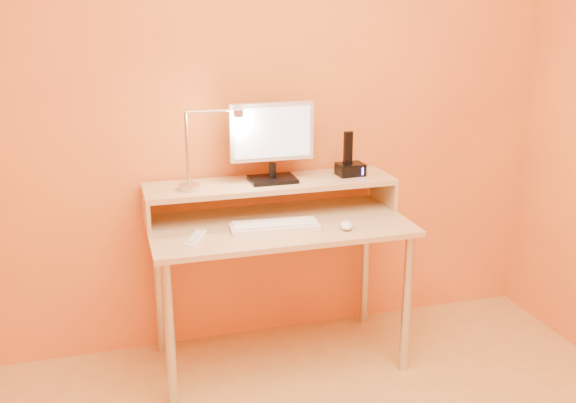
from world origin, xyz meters
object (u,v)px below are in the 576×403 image
object	(u,v)px
mouse	(346,225)
remote_control	(196,239)
monitor_panel	(272,132)
phone_dock	(350,169)
keyboard	(275,227)
lamp_base	(189,187)

from	to	relation	value
mouse	remote_control	world-z (taller)	mouse
remote_control	monitor_panel	bearing A→B (deg)	59.41
phone_dock	remote_control	world-z (taller)	phone_dock
phone_dock	keyboard	size ratio (longest dim) A/B	0.32
keyboard	mouse	xyz separation A→B (m)	(0.31, -0.09, 0.01)
keyboard	mouse	distance (m)	0.32
phone_dock	keyboard	bearing A→B (deg)	-156.73
remote_control	mouse	bearing A→B (deg)	21.86
lamp_base	phone_dock	world-z (taller)	phone_dock
keyboard	remote_control	bearing A→B (deg)	-168.00
lamp_base	mouse	distance (m)	0.74
phone_dock	remote_control	bearing A→B (deg)	-164.65
lamp_base	phone_dock	distance (m)	0.80
phone_dock	remote_control	xyz separation A→B (m)	(-0.81, -0.28, -0.18)
monitor_panel	phone_dock	size ratio (longest dim) A/B	3.08
lamp_base	mouse	bearing A→B (deg)	-22.99
monitor_panel	lamp_base	xyz separation A→B (m)	(-0.40, -0.04, -0.23)
monitor_panel	keyboard	distance (m)	0.46
keyboard	remote_control	xyz separation A→B (m)	(-0.37, -0.05, -0.00)
remote_control	lamp_base	bearing A→B (deg)	112.25
mouse	remote_control	distance (m)	0.68
phone_dock	keyboard	distance (m)	0.53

